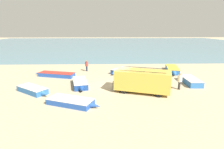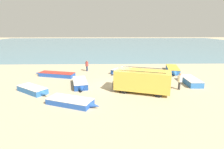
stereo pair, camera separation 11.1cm
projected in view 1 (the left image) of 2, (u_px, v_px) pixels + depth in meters
ground_plane at (117, 86)px, 18.81m from camera, size 200.00×200.00×0.00m
sea_water at (110, 44)px, 69.02m from camera, size 120.00×80.00×0.01m
parked_van at (142, 80)px, 16.94m from camera, size 5.72×3.71×2.28m
fishing_rowboat_0 at (121, 71)px, 24.44m from camera, size 3.28×3.74×0.62m
fishing_rowboat_1 at (190, 80)px, 19.87m from camera, size 1.50×4.23×0.65m
fishing_rowboat_2 at (80, 83)px, 18.79m from camera, size 2.14×4.36×0.64m
fishing_rowboat_3 at (33, 90)px, 16.95m from camera, size 3.83×3.09×0.56m
fishing_rowboat_4 at (56, 74)px, 22.60m from camera, size 5.64×2.52×0.53m
fishing_rowboat_5 at (172, 70)px, 24.91m from camera, size 2.42×5.28×0.68m
fishing_rowboat_6 at (72, 102)px, 14.32m from camera, size 4.63×2.81×0.49m
fisherman_0 at (180, 80)px, 17.65m from camera, size 0.45×0.45×1.73m
fisherman_1 at (87, 65)px, 25.18m from camera, size 0.42×0.42×1.59m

